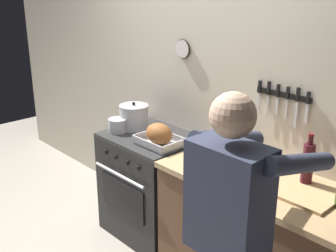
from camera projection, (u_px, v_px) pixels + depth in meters
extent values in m
cube|color=beige|center=(202.00, 86.00, 3.38)|extent=(6.00, 0.10, 2.60)
cube|color=black|center=(283.00, 95.00, 2.78)|extent=(0.41, 0.02, 0.04)
cube|color=silver|center=(259.00, 101.00, 2.92)|extent=(0.02, 0.00, 0.12)
cube|color=black|center=(260.00, 87.00, 2.89)|extent=(0.02, 0.02, 0.09)
cube|color=silver|center=(267.00, 106.00, 2.88)|extent=(0.01, 0.00, 0.16)
cube|color=black|center=(269.00, 88.00, 2.84)|extent=(0.02, 0.02, 0.09)
cube|color=silver|center=(277.00, 106.00, 2.82)|extent=(0.02, 0.00, 0.12)
cube|color=black|center=(278.00, 91.00, 2.79)|extent=(0.02, 0.02, 0.09)
cube|color=silver|center=(286.00, 109.00, 2.77)|extent=(0.01, 0.00, 0.13)
cube|color=black|center=(288.00, 93.00, 2.74)|extent=(0.02, 0.02, 0.08)
cube|color=silver|center=(296.00, 114.00, 2.73)|extent=(0.02, 0.00, 0.18)
cube|color=black|center=(298.00, 94.00, 2.69)|extent=(0.02, 0.02, 0.09)
cube|color=silver|center=(307.00, 113.00, 2.67)|extent=(0.02, 0.00, 0.13)
cube|color=black|center=(308.00, 98.00, 2.64)|extent=(0.02, 0.02, 0.08)
cylinder|color=white|center=(183.00, 49.00, 3.36)|extent=(0.14, 0.02, 0.14)
torus|color=black|center=(183.00, 49.00, 3.36)|extent=(0.16, 0.02, 0.16)
cube|color=tan|center=(310.00, 201.00, 2.46)|extent=(2.03, 0.65, 0.04)
cube|color=black|center=(152.00, 187.00, 3.59)|extent=(0.76, 0.62, 0.87)
cube|color=black|center=(123.00, 197.00, 3.38)|extent=(0.53, 0.01, 0.28)
cube|color=#2D2D2D|center=(151.00, 138.00, 3.44)|extent=(0.76, 0.62, 0.03)
cylinder|color=black|center=(105.00, 152.00, 3.41)|extent=(0.04, 0.02, 0.04)
cylinder|color=black|center=(115.00, 157.00, 3.32)|extent=(0.04, 0.02, 0.04)
cylinder|color=black|center=(127.00, 163.00, 3.22)|extent=(0.04, 0.02, 0.04)
cylinder|color=black|center=(138.00, 168.00, 3.13)|extent=(0.04, 0.02, 0.04)
cylinder|color=silver|center=(119.00, 175.00, 3.29)|extent=(0.61, 0.02, 0.02)
cube|color=#2D3347|center=(228.00, 200.00, 1.96)|extent=(0.38, 0.22, 0.56)
sphere|color=tan|center=(233.00, 115.00, 1.82)|extent=(0.21, 0.21, 0.21)
cylinder|color=#2D3347|center=(228.00, 139.00, 2.20)|extent=(0.09, 0.55, 0.22)
cylinder|color=#2D3347|center=(300.00, 164.00, 1.91)|extent=(0.09, 0.55, 0.22)
cube|color=#B7B7BC|center=(159.00, 144.00, 3.25)|extent=(0.34, 0.25, 0.01)
cube|color=#B7B7BC|center=(147.00, 144.00, 3.15)|extent=(0.34, 0.01, 0.05)
cube|color=#B7B7BC|center=(171.00, 136.00, 3.32)|extent=(0.34, 0.01, 0.05)
cube|color=#B7B7BC|center=(145.00, 135.00, 3.35)|extent=(0.01, 0.25, 0.05)
cube|color=#B7B7BC|center=(174.00, 146.00, 3.12)|extent=(0.01, 0.25, 0.05)
ellipsoid|color=#935628|center=(159.00, 134.00, 3.22)|extent=(0.24, 0.17, 0.16)
cylinder|color=#B7B7BC|center=(134.00, 117.00, 3.58)|extent=(0.25, 0.25, 0.19)
cylinder|color=#B2B2B7|center=(134.00, 106.00, 3.55)|extent=(0.25, 0.25, 0.01)
sphere|color=black|center=(134.00, 104.00, 3.54)|extent=(0.03, 0.03, 0.03)
cylinder|color=#B7B7BC|center=(118.00, 125.00, 3.51)|extent=(0.16, 0.16, 0.11)
cube|color=tan|center=(302.00, 196.00, 2.46)|extent=(0.36, 0.24, 0.02)
cylinder|color=#338CCC|center=(240.00, 142.00, 3.06)|extent=(0.07, 0.07, 0.18)
cylinder|color=#338CCC|center=(241.00, 129.00, 3.02)|extent=(0.03, 0.03, 0.04)
cylinder|color=white|center=(241.00, 125.00, 3.02)|extent=(0.04, 0.04, 0.01)
cylinder|color=#47141E|center=(308.00, 163.00, 2.61)|extent=(0.07, 0.07, 0.26)
cylinder|color=#47141E|center=(311.00, 140.00, 2.56)|extent=(0.03, 0.03, 0.06)
cylinder|color=maroon|center=(311.00, 135.00, 2.55)|extent=(0.04, 0.04, 0.01)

